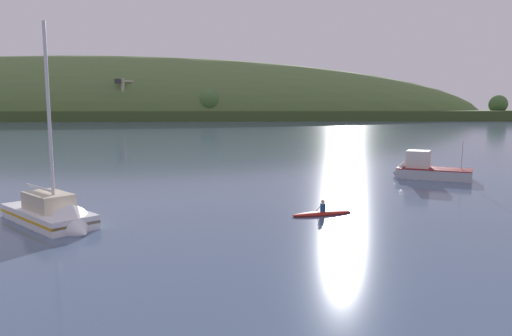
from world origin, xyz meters
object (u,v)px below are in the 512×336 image
object	(u,v)px
sailboat_near_mooring	(58,219)
dockside_crane	(126,100)
fishing_boat_moored	(427,172)
canoe_with_paddler	(325,213)

from	to	relation	value
sailboat_near_mooring	dockside_crane	bearing A→B (deg)	147.76
fishing_boat_moored	dockside_crane	bearing A→B (deg)	-41.27
dockside_crane	canoe_with_paddler	world-z (taller)	dockside_crane
dockside_crane	fishing_boat_moored	size ratio (longest dim) A/B	2.64
fishing_boat_moored	sailboat_near_mooring	bearing A→B (deg)	58.28
canoe_with_paddler	sailboat_near_mooring	bearing A→B (deg)	-8.38
fishing_boat_moored	canoe_with_paddler	size ratio (longest dim) A/B	1.80
fishing_boat_moored	canoe_with_paddler	bearing A→B (deg)	77.45
canoe_with_paddler	fishing_boat_moored	bearing A→B (deg)	-145.82
canoe_with_paddler	dockside_crane	bearing A→B (deg)	-89.17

